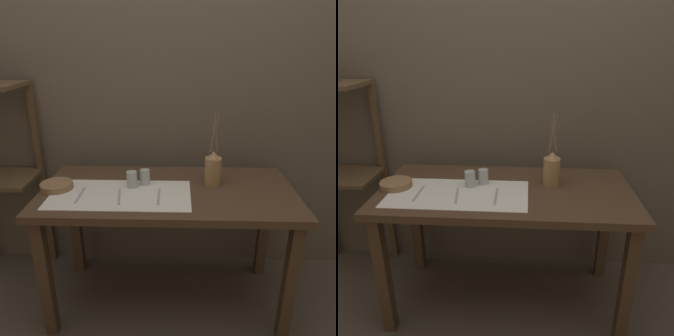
{
  "view_description": "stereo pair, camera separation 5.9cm",
  "coord_description": "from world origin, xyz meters",
  "views": [
    {
      "loc": [
        0.05,
        -1.6,
        1.49
      ],
      "look_at": [
        0.0,
        0.0,
        0.87
      ],
      "focal_mm": 35.0,
      "sensor_mm": 36.0,
      "label": 1
    },
    {
      "loc": [
        0.11,
        -1.6,
        1.49
      ],
      "look_at": [
        0.0,
        0.0,
        0.87
      ],
      "focal_mm": 35.0,
      "sensor_mm": 36.0,
      "label": 2
    }
  ],
  "objects": [
    {
      "name": "knife_center",
      "position": [
        -0.04,
        -0.1,
        0.75
      ],
      "size": [
        0.01,
        0.18,
        0.0
      ],
      "color": "#A8A8AD",
      "rests_on": "wooden_table"
    },
    {
      "name": "wooden_table",
      "position": [
        0.0,
        0.0,
        0.64
      ],
      "size": [
        1.36,
        0.66,
        0.75
      ],
      "color": "#4C3523",
      "rests_on": "ground_plane"
    },
    {
      "name": "stone_wall_back",
      "position": [
        0.0,
        0.44,
        1.2
      ],
      "size": [
        7.0,
        0.06,
        2.4
      ],
      "color": "brown",
      "rests_on": "ground_plane"
    },
    {
      "name": "wooden_bowl",
      "position": [
        -0.6,
        -0.02,
        0.77
      ],
      "size": [
        0.17,
        0.17,
        0.04
      ],
      "color": "#8E6B47",
      "rests_on": "wooden_table"
    },
    {
      "name": "linen_cloth",
      "position": [
        -0.24,
        -0.08,
        0.75
      ],
      "size": [
        0.73,
        0.36,
        0.0
      ],
      "color": "white",
      "rests_on": "wooden_table"
    },
    {
      "name": "pitcher_with_flowers",
      "position": [
        0.25,
        0.08,
        0.84
      ],
      "size": [
        0.09,
        0.09,
        0.4
      ],
      "color": "#A87F4C",
      "rests_on": "wooden_table"
    },
    {
      "name": "glass_tumbler_near",
      "position": [
        -0.19,
        0.01,
        0.79
      ],
      "size": [
        0.06,
        0.06,
        0.09
      ],
      "color": "#B7C1BC",
      "rests_on": "wooden_table"
    },
    {
      "name": "ground_plane",
      "position": [
        0.0,
        0.0,
        0.0
      ],
      "size": [
        12.0,
        12.0,
        0.0
      ],
      "primitive_type": "plane",
      "color": "brown"
    },
    {
      "name": "fork_inner",
      "position": [
        -0.45,
        -0.1,
        0.75
      ],
      "size": [
        0.01,
        0.18,
        0.0
      ],
      "color": "#A8A8AD",
      "rests_on": "wooden_table"
    },
    {
      "name": "glass_tumbler_far",
      "position": [
        -0.13,
        0.05,
        0.79
      ],
      "size": [
        0.05,
        0.05,
        0.08
      ],
      "color": "#B7C1BC",
      "rests_on": "wooden_table"
    },
    {
      "name": "fork_outer",
      "position": [
        -0.24,
        -0.11,
        0.75
      ],
      "size": [
        0.04,
        0.18,
        0.0
      ],
      "color": "#A8A8AD",
      "rests_on": "wooden_table"
    }
  ]
}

